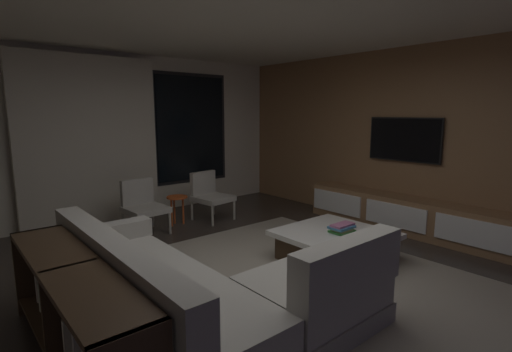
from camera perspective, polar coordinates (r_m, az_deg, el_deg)
floor at (r=3.96m, az=1.73°, el=-16.64°), size 9.20×9.20×0.00m
back_wall_with_window at (r=6.68m, az=-19.94°, el=5.49°), size 6.60×0.30×2.70m
media_wall at (r=6.06m, az=23.92°, el=4.96°), size 0.12×7.80×2.70m
ceiling at (r=3.68m, az=1.96°, el=24.52°), size 8.20×8.20×0.00m
area_rug at (r=4.12m, az=6.46°, el=-15.55°), size 3.20×3.80×0.01m
sectional_couch at (r=3.27m, az=-8.58°, el=-17.00°), size 1.98×2.50×0.82m
coffee_table at (r=4.66m, az=11.72°, el=-10.23°), size 1.16×1.16×0.36m
book_stack_on_coffee_table at (r=4.58m, az=12.80°, el=-7.65°), size 0.31×0.22×0.11m
accent_chair_near_window at (r=6.30m, az=-7.02°, el=-2.57°), size 0.61×0.63×0.78m
accent_chair_by_curtain at (r=5.79m, az=-16.65°, el=-3.98°), size 0.58×0.59×0.78m
side_stool at (r=6.06m, az=-11.80°, el=-3.78°), size 0.32×0.32×0.46m
media_console at (r=6.00m, az=21.55°, el=-5.57°), size 0.46×3.10×0.52m
mounted_tv at (r=6.08m, az=21.35°, el=5.13°), size 0.05×1.12×0.65m
console_table_behind_couch at (r=3.02m, az=-25.72°, el=-17.63°), size 0.40×2.10×0.74m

